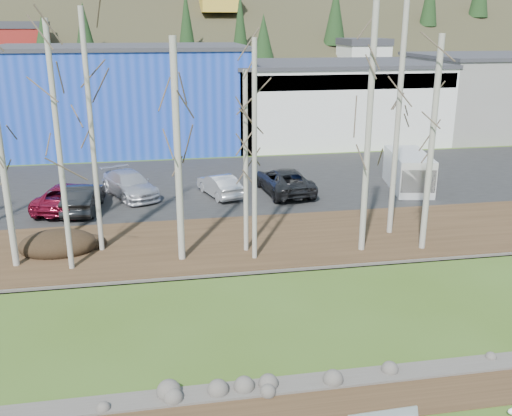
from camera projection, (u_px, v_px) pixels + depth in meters
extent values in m
cube|color=#382616|center=(303.00, 407.00, 15.55)|extent=(80.00, 1.80, 0.03)
cube|color=#382616|center=(237.00, 242.00, 27.15)|extent=(80.00, 7.00, 0.15)
cube|color=black|center=(214.00, 184.00, 36.98)|extent=(80.00, 14.00, 0.14)
cube|color=#173DAC|center=(124.00, 98.00, 47.87)|extent=(20.00, 12.00, 8.00)
cube|color=#333338|center=(120.00, 47.00, 46.59)|extent=(20.40, 12.24, 0.30)
cube|color=silver|center=(330.00, 102.00, 51.11)|extent=(18.00, 12.00, 6.50)
cube|color=#333338|center=(331.00, 63.00, 50.06)|extent=(18.36, 12.24, 0.30)
cube|color=navy|center=(353.00, 82.00, 44.86)|extent=(17.64, 0.20, 1.20)
cube|color=gray|center=(493.00, 96.00, 53.71)|extent=(14.00, 12.00, 7.00)
cube|color=#333338|center=(498.00, 56.00, 52.58)|extent=(14.28, 12.24, 0.30)
cylinder|color=gold|center=(511.00, 414.00, 15.24)|extent=(0.01, 0.01, 0.09)
ellipsoid|color=black|center=(58.00, 243.00, 25.86)|extent=(3.48, 2.46, 0.68)
cylinder|color=#B1AC9E|center=(92.00, 136.00, 24.44)|extent=(0.23, 0.23, 10.53)
cylinder|color=#B1AC9E|center=(1.00, 151.00, 22.85)|extent=(0.27, 0.27, 9.92)
cylinder|color=#B1AC9E|center=(59.00, 151.00, 22.55)|extent=(0.22, 0.22, 10.05)
cylinder|color=#B1AC9E|center=(178.00, 154.00, 23.61)|extent=(0.30, 0.30, 9.40)
cylinder|color=#B1AC9E|center=(246.00, 164.00, 24.78)|extent=(0.21, 0.21, 8.03)
cylinder|color=#B1AC9E|center=(255.00, 154.00, 23.72)|extent=(0.21, 0.21, 9.33)
cylinder|color=#B1AC9E|center=(368.00, 133.00, 24.43)|extent=(0.27, 0.27, 10.73)
cylinder|color=#B1AC9E|center=(431.00, 147.00, 24.81)|extent=(0.27, 0.27, 9.46)
cylinder|color=#B1AC9E|center=(398.00, 112.00, 26.40)|extent=(0.26, 0.26, 11.84)
imported|color=black|center=(83.00, 198.00, 31.23)|extent=(2.02, 4.73, 1.52)
imported|color=maroon|center=(70.00, 196.00, 31.59)|extent=(3.91, 5.77, 1.47)
imported|color=#B0B0B8|center=(130.00, 184.00, 33.88)|extent=(3.97, 5.46, 1.47)
imported|color=silver|center=(219.00, 185.00, 34.00)|extent=(2.50, 4.23, 1.32)
imported|color=#242426|center=(284.00, 181.00, 34.60)|extent=(3.07, 5.74, 1.53)
cube|color=white|center=(408.00, 171.00, 35.46)|extent=(3.07, 5.40, 2.22)
cube|color=black|center=(416.00, 179.00, 33.54)|extent=(2.18, 1.43, 1.38)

